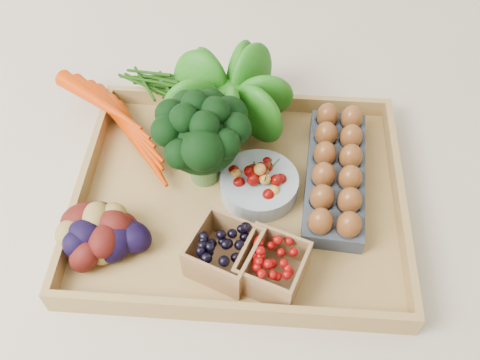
# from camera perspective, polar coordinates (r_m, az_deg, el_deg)

# --- Properties ---
(ground) EXTENTS (4.00, 4.00, 0.00)m
(ground) POSITION_cam_1_polar(r_m,az_deg,el_deg) (0.93, -0.00, -2.27)
(ground) COLOR beige
(ground) RESTS_ON ground
(tray) EXTENTS (0.55, 0.45, 0.01)m
(tray) POSITION_cam_1_polar(r_m,az_deg,el_deg) (0.93, -0.00, -2.00)
(tray) COLOR #AE8749
(tray) RESTS_ON ground
(carrots) EXTENTS (0.23, 0.17, 0.06)m
(carrots) POSITION_cam_1_polar(r_m,az_deg,el_deg) (1.01, -11.80, 5.67)
(carrots) COLOR #C62F00
(carrots) RESTS_ON tray
(lettuce) EXTENTS (0.16, 0.16, 0.16)m
(lettuce) POSITION_cam_1_polar(r_m,az_deg,el_deg) (0.98, -1.23, 9.37)
(lettuce) COLOR #12470B
(lettuce) RESTS_ON tray
(broccoli) EXTENTS (0.16, 0.16, 0.13)m
(broccoli) POSITION_cam_1_polar(r_m,az_deg,el_deg) (0.90, -3.97, 2.94)
(broccoli) COLOR black
(broccoli) RESTS_ON tray
(cherry_bowl) EXTENTS (0.13, 0.13, 0.04)m
(cherry_bowl) POSITION_cam_1_polar(r_m,az_deg,el_deg) (0.92, 2.05, -0.55)
(cherry_bowl) COLOR #8C9EA5
(cherry_bowl) RESTS_ON tray
(egg_carton) EXTENTS (0.12, 0.29, 0.03)m
(egg_carton) POSITION_cam_1_polar(r_m,az_deg,el_deg) (0.94, 10.09, 0.39)
(egg_carton) COLOR #373D46
(egg_carton) RESTS_ON tray
(potatoes) EXTENTS (0.15, 0.15, 0.09)m
(potatoes) POSITION_cam_1_polar(r_m,az_deg,el_deg) (0.86, -14.75, -5.04)
(potatoes) COLOR #3F0D0A
(potatoes) RESTS_ON tray
(punnet_blackberry) EXTENTS (0.13, 0.13, 0.07)m
(punnet_blackberry) POSITION_cam_1_polar(r_m,az_deg,el_deg) (0.82, -1.69, -7.73)
(punnet_blackberry) COLOR black
(punnet_blackberry) RESTS_ON tray
(punnet_raspberry) EXTENTS (0.12, 0.12, 0.06)m
(punnet_raspberry) POSITION_cam_1_polar(r_m,az_deg,el_deg) (0.81, 3.43, -9.19)
(punnet_raspberry) COLOR #720505
(punnet_raspberry) RESTS_ON tray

